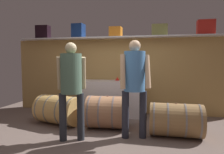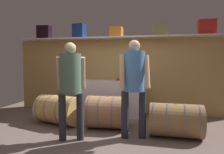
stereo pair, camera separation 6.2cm
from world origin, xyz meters
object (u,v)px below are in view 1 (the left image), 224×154
(toolcase_olive, at_px, (160,30))
(wine_barrel_far, at_px, (108,112))
(wine_barrel_near, at_px, (176,120))
(visitor_tasting, at_px, (71,81))
(wine_glass, at_px, (127,76))
(wine_bottle_green, at_px, (136,76))
(wine_barrel_flank, at_px, (59,110))
(toolcase_orange, at_px, (116,32))
(toolcase_red, at_px, (206,27))
(winemaker_pouring, at_px, (134,79))
(toolcase_black, at_px, (43,32))
(wine_bottle_amber, at_px, (137,75))
(toolcase_navy, at_px, (78,31))
(work_cabinet, at_px, (111,98))
(red_funnel, at_px, (117,79))

(toolcase_olive, bearing_deg, wine_barrel_far, -130.31)
(wine_barrel_near, xyz_separation_m, visitor_tasting, (-1.75, -0.53, 0.71))
(wine_glass, bearing_deg, toolcase_olive, 1.07)
(wine_bottle_green, distance_m, visitor_tasting, 1.93)
(wine_barrel_flank, bearing_deg, visitor_tasting, -36.63)
(toolcase_orange, bearing_deg, toolcase_red, 1.81)
(visitor_tasting, bearing_deg, wine_glass, 51.11)
(toolcase_olive, distance_m, winemaker_pouring, 2.00)
(toolcase_black, height_order, wine_glass, toolcase_black)
(toolcase_orange, bearing_deg, wine_barrel_far, -85.33)
(wine_bottle_amber, bearing_deg, toolcase_orange, 164.72)
(toolcase_navy, distance_m, toolcase_orange, 0.99)
(wine_glass, height_order, visitor_tasting, visitor_tasting)
(visitor_tasting, bearing_deg, work_cabinet, 60.65)
(wine_glass, height_order, winemaker_pouring, winemaker_pouring)
(toolcase_navy, bearing_deg, winemaker_pouring, -41.01)
(toolcase_orange, height_order, toolcase_red, toolcase_red)
(wine_barrel_near, bearing_deg, wine_bottle_amber, 122.87)
(toolcase_black, bearing_deg, wine_bottle_amber, -6.49)
(wine_bottle_green, relative_size, winemaker_pouring, 0.18)
(work_cabinet, xyz_separation_m, wine_bottle_green, (0.61, -0.06, 0.57))
(work_cabinet, xyz_separation_m, wine_barrel_far, (0.14, -1.01, -0.10))
(wine_bottle_green, height_order, wine_barrel_far, wine_bottle_green)
(toolcase_orange, bearing_deg, wine_barrel_flank, -130.25)
(toolcase_olive, relative_size, visitor_tasting, 0.23)
(toolcase_black, bearing_deg, toolcase_navy, -3.05)
(wine_glass, distance_m, visitor_tasting, 2.06)
(work_cabinet, bearing_deg, wine_bottle_amber, 3.97)
(toolcase_black, bearing_deg, work_cabinet, -8.94)
(toolcase_red, bearing_deg, wine_barrel_near, -116.48)
(toolcase_orange, relative_size, wine_bottle_green, 0.97)
(toolcase_red, xyz_separation_m, visitor_tasting, (-2.51, -1.95, -1.11))
(toolcase_red, relative_size, work_cabinet, 0.24)
(winemaker_pouring, xyz_separation_m, visitor_tasting, (-1.02, -0.31, -0.03))
(toolcase_red, bearing_deg, winemaker_pouring, -130.31)
(wine_bottle_amber, bearing_deg, work_cabinet, -176.03)
(toolcase_black, height_order, toolcase_navy, toolcase_navy)
(toolcase_orange, relative_size, toolcase_red, 0.79)
(toolcase_olive, height_order, red_funnel, toolcase_olive)
(toolcase_olive, xyz_separation_m, wine_barrel_near, (0.28, -1.42, -1.79))
(wine_bottle_amber, bearing_deg, winemaker_pouring, -87.46)
(wine_bottle_amber, relative_size, wine_bottle_green, 1.11)
(toolcase_navy, relative_size, work_cabinet, 0.23)
(toolcase_black, relative_size, toolcase_orange, 1.19)
(work_cabinet, xyz_separation_m, visitor_tasting, (-0.32, -1.75, 0.58))
(wine_barrel_flank, bearing_deg, wine_bottle_amber, 46.94)
(wine_bottle_amber, relative_size, wine_barrel_far, 0.40)
(wine_bottle_green, xyz_separation_m, wine_barrel_flank, (-1.56, -0.88, -0.69))
(winemaker_pouring, bearing_deg, work_cabinet, -75.23)
(visitor_tasting, bearing_deg, wine_bottle_green, 42.09)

